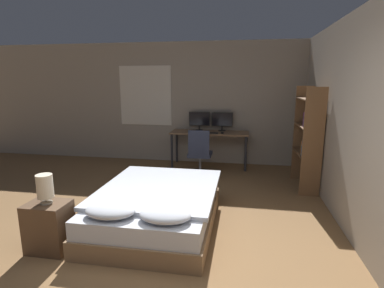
% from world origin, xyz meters
% --- Properties ---
extents(ground_plane, '(20.00, 20.00, 0.00)m').
position_xyz_m(ground_plane, '(0.00, 0.00, 0.00)').
color(ground_plane, brown).
extents(wall_back, '(12.00, 0.08, 2.70)m').
position_xyz_m(wall_back, '(-0.02, 4.35, 1.35)').
color(wall_back, '#9E9384').
rests_on(wall_back, ground_plane).
extents(wall_side_right, '(0.06, 12.00, 2.70)m').
position_xyz_m(wall_side_right, '(2.11, 1.50, 1.35)').
color(wall_side_right, '#9E9384').
rests_on(wall_side_right, ground_plane).
extents(bed, '(1.49, 2.00, 0.56)m').
position_xyz_m(bed, '(-0.27, 1.14, 0.25)').
color(bed, '#846647').
rests_on(bed, ground_plane).
extents(nightstand, '(0.44, 0.34, 0.55)m').
position_xyz_m(nightstand, '(-1.28, 0.35, 0.28)').
color(nightstand, brown).
rests_on(nightstand, ground_plane).
extents(bedside_lamp, '(0.17, 0.17, 0.32)m').
position_xyz_m(bedside_lamp, '(-1.28, 0.35, 0.74)').
color(bedside_lamp, gray).
rests_on(bedside_lamp, nightstand).
extents(desk, '(1.67, 0.58, 0.77)m').
position_xyz_m(desk, '(0.08, 3.98, 0.68)').
color(desk, '#846042').
rests_on(desk, ground_plane).
extents(monitor_left, '(0.47, 0.16, 0.41)m').
position_xyz_m(monitor_left, '(-0.17, 4.17, 1.01)').
color(monitor_left, black).
rests_on(monitor_left, desk).
extents(monitor_right, '(0.47, 0.16, 0.41)m').
position_xyz_m(monitor_right, '(0.34, 4.17, 1.01)').
color(monitor_right, black).
rests_on(monitor_right, desk).
extents(keyboard, '(0.40, 0.13, 0.02)m').
position_xyz_m(keyboard, '(0.08, 3.80, 0.78)').
color(keyboard, black).
rests_on(keyboard, desk).
extents(computer_mouse, '(0.07, 0.05, 0.04)m').
position_xyz_m(computer_mouse, '(0.37, 3.80, 0.79)').
color(computer_mouse, black).
rests_on(computer_mouse, desk).
extents(office_chair, '(0.52, 0.52, 0.93)m').
position_xyz_m(office_chair, '(-0.03, 3.32, 0.37)').
color(office_chair, black).
rests_on(office_chair, ground_plane).
extents(bookshelf, '(0.32, 0.92, 1.77)m').
position_xyz_m(bookshelf, '(1.90, 2.87, 0.97)').
color(bookshelf, brown).
rests_on(bookshelf, ground_plane).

